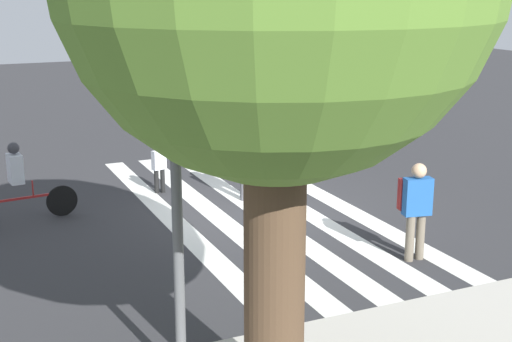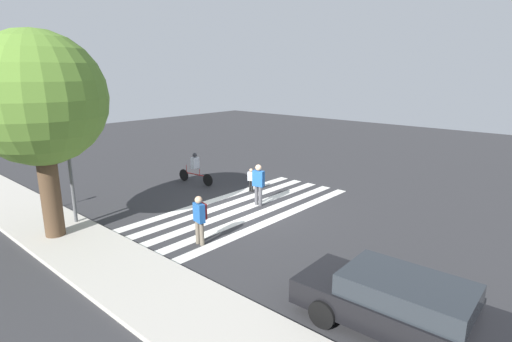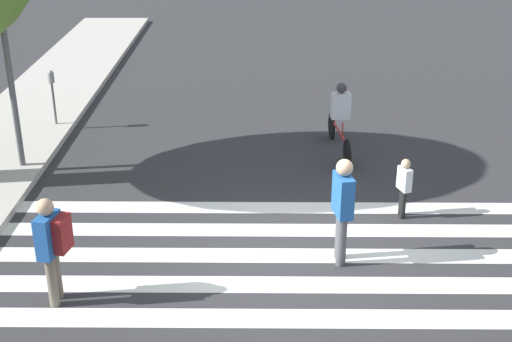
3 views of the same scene
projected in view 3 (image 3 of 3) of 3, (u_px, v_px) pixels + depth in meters
The scene contains 8 objects.
ground_plane at pixel (294, 256), 11.55m from camera, with size 60.00×60.00×0.00m, color #2D2D30.
crosswalk_stripes at pixel (294, 255), 11.55m from camera, with size 3.91×10.00×0.01m.
traffic_light at pixel (7, 5), 13.31m from camera, with size 0.60×0.50×4.84m.
parking_meter at pixel (52, 86), 16.50m from camera, with size 0.15×0.15×1.44m.
pedestrian_adult_yellow_jacket at pixel (343, 205), 11.00m from camera, with size 0.52×0.31×1.76m.
pedestrian_child_with_backpack at pixel (404, 185), 12.57m from camera, with size 0.34×0.23×1.11m.
pedestrian_adult_tall_backpack at pixel (52, 243), 9.99m from camera, with size 0.49×0.44×1.65m.
cyclist_mid_street at pixel (340, 115), 15.26m from camera, with size 2.26×0.42×1.57m.
Camera 3 is at (-10.02, 0.53, 5.92)m, focal length 50.00 mm.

